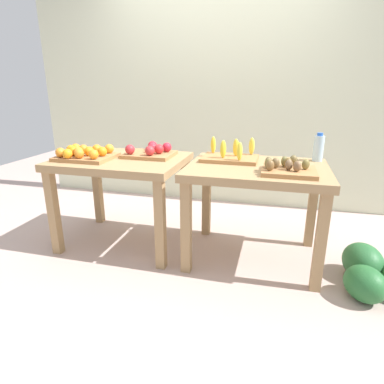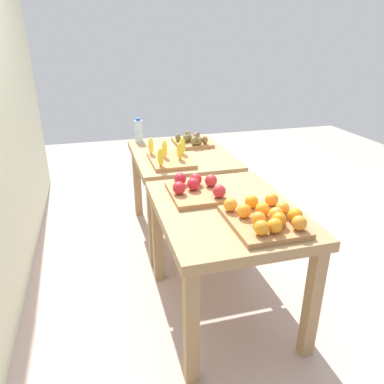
# 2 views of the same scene
# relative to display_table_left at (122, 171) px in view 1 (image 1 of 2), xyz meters

# --- Properties ---
(ground_plane) EXTENTS (8.00, 8.00, 0.00)m
(ground_plane) POSITION_rel_display_table_left_xyz_m (0.56, 0.00, -0.65)
(ground_plane) COLOR #B89E95
(back_wall) EXTENTS (4.40, 0.12, 3.00)m
(back_wall) POSITION_rel_display_table_left_xyz_m (0.56, 1.35, 0.85)
(back_wall) COLOR beige
(back_wall) RESTS_ON ground_plane
(display_table_left) EXTENTS (1.04, 0.80, 0.77)m
(display_table_left) POSITION_rel_display_table_left_xyz_m (0.00, 0.00, 0.00)
(display_table_left) COLOR #9E7D53
(display_table_left) RESTS_ON ground_plane
(display_table_right) EXTENTS (1.04, 0.80, 0.77)m
(display_table_right) POSITION_rel_display_table_left_xyz_m (1.12, 0.00, 0.00)
(display_table_right) COLOR #9E7D53
(display_table_right) RESTS_ON ground_plane
(orange_bin) EXTENTS (0.44, 0.39, 0.11)m
(orange_bin) POSITION_rel_display_table_left_xyz_m (-0.26, -0.12, 0.16)
(orange_bin) COLOR #AA7546
(orange_bin) RESTS_ON display_table_left
(apple_bin) EXTENTS (0.40, 0.35, 0.11)m
(apple_bin) POSITION_rel_display_table_left_xyz_m (0.22, 0.12, 0.15)
(apple_bin) COLOR #AA7546
(apple_bin) RESTS_ON display_table_left
(banana_crate) EXTENTS (0.44, 0.32, 0.17)m
(banana_crate) POSITION_rel_display_table_left_xyz_m (0.90, 0.14, 0.15)
(banana_crate) COLOR #AA7546
(banana_crate) RESTS_ON display_table_right
(kiwi_bin) EXTENTS (0.36, 0.32, 0.10)m
(kiwi_bin) POSITION_rel_display_table_left_xyz_m (1.33, -0.16, 0.15)
(kiwi_bin) COLOR #AA7546
(kiwi_bin) RESTS_ON display_table_right
(water_bottle) EXTENTS (0.08, 0.08, 0.22)m
(water_bottle) POSITION_rel_display_table_left_xyz_m (1.57, 0.30, 0.22)
(water_bottle) COLOR silver
(water_bottle) RESTS_ON display_table_right
(watermelon_pile) EXTENTS (0.61, 0.66, 0.26)m
(watermelon_pile) POSITION_rel_display_table_left_xyz_m (1.97, -0.23, -0.53)
(watermelon_pile) COLOR #29662F
(watermelon_pile) RESTS_ON ground_plane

